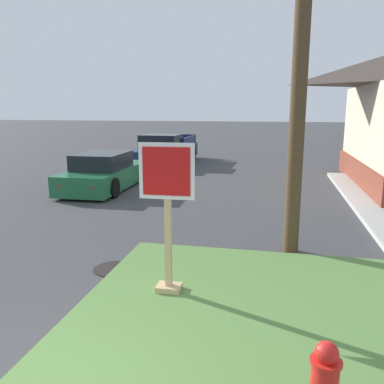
# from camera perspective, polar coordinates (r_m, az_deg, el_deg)

# --- Properties ---
(grass_corner_patch) EXTENTS (4.62, 5.42, 0.08)m
(grass_corner_patch) POSITION_cam_1_polar(r_m,az_deg,el_deg) (5.30, 7.59, -18.69)
(grass_corner_patch) COLOR #567F3D
(grass_corner_patch) RESTS_ON ground
(stop_sign) EXTENTS (0.79, 0.29, 2.19)m
(stop_sign) POSITION_cam_1_polar(r_m,az_deg,el_deg) (5.71, -3.50, -3.93)
(stop_sign) COLOR tan
(stop_sign) RESTS_ON grass_corner_patch
(manhole_cover) EXTENTS (0.70, 0.70, 0.02)m
(manhole_cover) POSITION_cam_1_polar(r_m,az_deg,el_deg) (7.15, -11.10, -10.71)
(manhole_cover) COLOR black
(manhole_cover) RESTS_ON ground
(parked_sedan_green) EXTENTS (1.91, 4.41, 1.25)m
(parked_sedan_green) POSITION_cam_1_polar(r_m,az_deg,el_deg) (14.01, -12.37, 2.67)
(parked_sedan_green) COLOR #1E6038
(parked_sedan_green) RESTS_ON ground
(pickup_truck_navy) EXTENTS (2.29, 5.64, 1.48)m
(pickup_truck_navy) POSITION_cam_1_polar(r_m,az_deg,el_deg) (19.99, -3.88, 5.84)
(pickup_truck_navy) COLOR #19234C
(pickup_truck_navy) RESTS_ON ground
(utility_pole) EXTENTS (1.83, 0.29, 8.63)m
(utility_pole) POSITION_cam_1_polar(r_m,az_deg,el_deg) (7.79, 15.67, 24.86)
(utility_pole) COLOR #4C3823
(utility_pole) RESTS_ON ground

